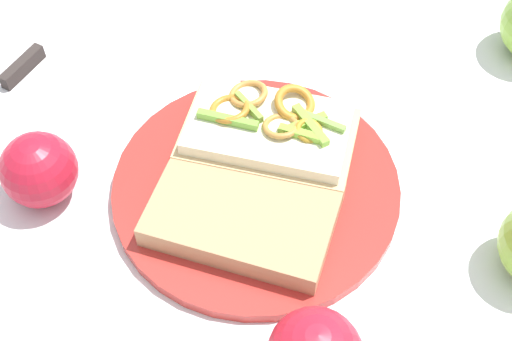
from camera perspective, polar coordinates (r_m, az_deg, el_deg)
ground_plane at (r=0.65m, az=0.00°, el=-1.70°), size 2.00×2.00×0.00m
plate at (r=0.65m, az=0.00°, el=-1.39°), size 0.26×0.26×0.01m
sandwich at (r=0.65m, az=0.91°, el=2.89°), size 0.10×0.16×0.05m
bread_slice_side at (r=0.61m, az=-0.94°, el=-3.51°), size 0.11×0.16×0.02m
apple_0 at (r=0.65m, az=-16.96°, el=0.06°), size 0.09×0.09×0.07m
knife at (r=0.79m, az=-17.49°, el=8.48°), size 0.13×0.04×0.02m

